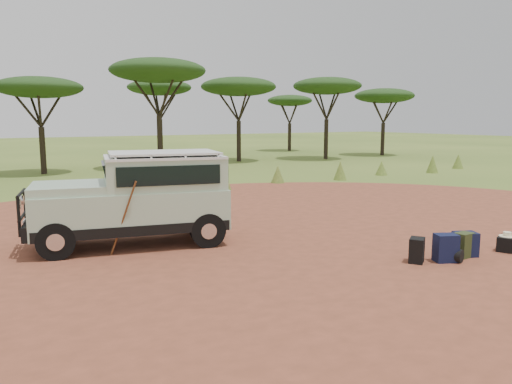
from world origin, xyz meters
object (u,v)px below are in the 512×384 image
backpack_olive (464,245)px  safari_vehicle (138,200)px  hard_case (507,244)px  backpack_black (417,250)px  walking_staff (123,218)px  backpack_navy (446,248)px  duffel_navy (465,244)px

backpack_olive → safari_vehicle: bearing=137.0°
backpack_olive → hard_case: bearing=-11.0°
backpack_black → backpack_olive: (1.10, -0.24, 0.01)m
backpack_olive → backpack_black: bearing=165.2°
safari_vehicle → walking_staff: 0.93m
walking_staff → backpack_olive: 6.85m
backpack_olive → hard_case: (1.18, -0.18, -0.09)m
safari_vehicle → backpack_black: (4.09, -4.18, -0.74)m
backpack_black → hard_case: bearing=-44.5°
backpack_navy → backpack_olive: bearing=27.6°
safari_vehicle → hard_case: (6.37, -4.60, -0.83)m
safari_vehicle → hard_case: bearing=-22.5°
backpack_navy → backpack_olive: backpack_navy is taller
safari_vehicle → backpack_olive: 6.86m
safari_vehicle → backpack_black: bearing=-32.3°
backpack_navy → hard_case: size_ratio=1.23×
duffel_navy → hard_case: (1.08, -0.22, -0.09)m
hard_case → backpack_black: bearing=148.8°
safari_vehicle → backpack_navy: safari_vehicle is taller
backpack_navy → duffel_navy: backpack_navy is taller
backpack_navy → hard_case: 1.77m
duffel_navy → hard_case: bearing=13.8°
hard_case → backpack_olive: bearing=150.6°
backpack_navy → duffel_navy: 0.68m
walking_staff → duffel_navy: (5.84, -3.66, -0.52)m
hard_case → duffel_navy: bearing=147.8°
backpack_navy → backpack_olive: size_ratio=1.09×
duffel_navy → safari_vehicle: bearing=165.5°
backpack_olive → walking_staff: bearing=144.6°
safari_vehicle → backpack_navy: bearing=-30.7°
safari_vehicle → hard_case: safari_vehicle is taller
safari_vehicle → backpack_navy: 6.44m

